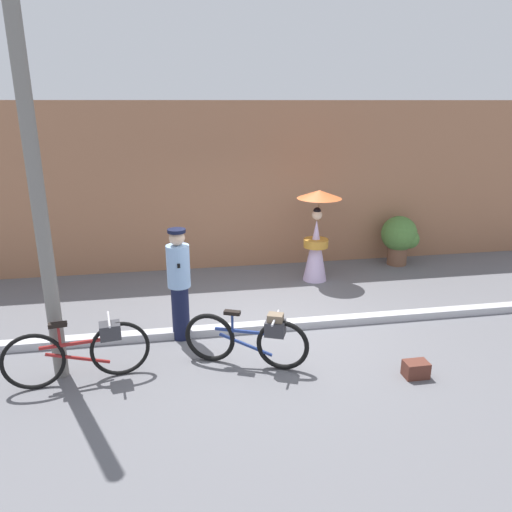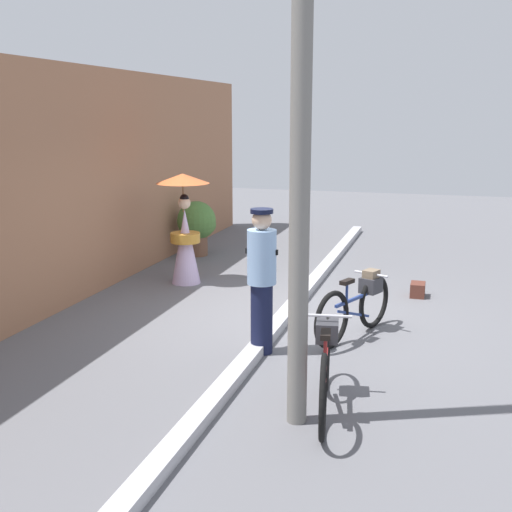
{
  "view_description": "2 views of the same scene",
  "coord_description": "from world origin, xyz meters",
  "px_view_note": "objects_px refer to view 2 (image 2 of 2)",
  "views": [
    {
      "loc": [
        -1.47,
        -6.87,
        3.46
      ],
      "look_at": [
        -0.15,
        0.68,
        1.02
      ],
      "focal_mm": 34.17,
      "sensor_mm": 36.0,
      "label": 1
    },
    {
      "loc": [
        -8.39,
        -2.06,
        2.77
      ],
      "look_at": [
        -0.2,
        0.4,
        0.88
      ],
      "focal_mm": 45.34,
      "sensor_mm": 36.0,
      "label": 2
    }
  ],
  "objects_px": {
    "bicycle_near_officer": "(357,304)",
    "potted_plant_by_door": "(198,224)",
    "person_with_parasol": "(185,227)",
    "bicycle_far_side": "(325,366)",
    "utility_pole": "(300,158)",
    "backpack_on_pavement": "(418,289)",
    "person_officer": "(262,277)"
  },
  "relations": [
    {
      "from": "person_officer",
      "to": "person_with_parasol",
      "type": "relative_size",
      "value": 0.94
    },
    {
      "from": "potted_plant_by_door",
      "to": "backpack_on_pavement",
      "type": "xyz_separation_m",
      "value": [
        -1.84,
        -4.38,
        -0.52
      ]
    },
    {
      "from": "person_officer",
      "to": "backpack_on_pavement",
      "type": "distance_m",
      "value": 3.51
    },
    {
      "from": "bicycle_near_officer",
      "to": "utility_pole",
      "type": "bearing_deg",
      "value": 175.6
    },
    {
      "from": "bicycle_near_officer",
      "to": "potted_plant_by_door",
      "type": "distance_m",
      "value": 5.41
    },
    {
      "from": "potted_plant_by_door",
      "to": "utility_pole",
      "type": "distance_m",
      "value": 7.54
    },
    {
      "from": "bicycle_far_side",
      "to": "person_officer",
      "type": "bearing_deg",
      "value": 38.34
    },
    {
      "from": "bicycle_near_officer",
      "to": "utility_pole",
      "type": "xyz_separation_m",
      "value": [
        -2.51,
        0.19,
        1.98
      ]
    },
    {
      "from": "bicycle_far_side",
      "to": "person_with_parasol",
      "type": "height_order",
      "value": "person_with_parasol"
    },
    {
      "from": "bicycle_far_side",
      "to": "utility_pole",
      "type": "height_order",
      "value": "utility_pole"
    },
    {
      "from": "potted_plant_by_door",
      "to": "bicycle_far_side",
      "type": "bearing_deg",
      "value": -148.57
    },
    {
      "from": "person_officer",
      "to": "potted_plant_by_door",
      "type": "relative_size",
      "value": 1.58
    },
    {
      "from": "bicycle_far_side",
      "to": "utility_pole",
      "type": "xyz_separation_m",
      "value": [
        -0.33,
        0.2,
        1.96
      ]
    },
    {
      "from": "person_with_parasol",
      "to": "utility_pole",
      "type": "xyz_separation_m",
      "value": [
        -4.34,
        -2.92,
        1.45
      ]
    },
    {
      "from": "bicycle_near_officer",
      "to": "backpack_on_pavement",
      "type": "bearing_deg",
      "value": -17.6
    },
    {
      "from": "bicycle_near_officer",
      "to": "bicycle_far_side",
      "type": "bearing_deg",
      "value": -179.88
    },
    {
      "from": "bicycle_far_side",
      "to": "person_with_parasol",
      "type": "distance_m",
      "value": 5.1
    },
    {
      "from": "potted_plant_by_door",
      "to": "backpack_on_pavement",
      "type": "distance_m",
      "value": 4.78
    },
    {
      "from": "bicycle_near_officer",
      "to": "bicycle_far_side",
      "type": "height_order",
      "value": "bicycle_far_side"
    },
    {
      "from": "bicycle_far_side",
      "to": "backpack_on_pavement",
      "type": "distance_m",
      "value": 4.32
    },
    {
      "from": "person_officer",
      "to": "person_with_parasol",
      "type": "height_order",
      "value": "person_with_parasol"
    },
    {
      "from": "bicycle_far_side",
      "to": "utility_pole",
      "type": "distance_m",
      "value": 2.0
    },
    {
      "from": "bicycle_near_officer",
      "to": "person_with_parasol",
      "type": "bearing_deg",
      "value": 59.48
    },
    {
      "from": "person_officer",
      "to": "utility_pole",
      "type": "xyz_separation_m",
      "value": [
        -1.6,
        -0.8,
        1.48
      ]
    },
    {
      "from": "utility_pole",
      "to": "bicycle_near_officer",
      "type": "bearing_deg",
      "value": -4.4
    },
    {
      "from": "backpack_on_pavement",
      "to": "utility_pole",
      "type": "relative_size",
      "value": 0.07
    },
    {
      "from": "potted_plant_by_door",
      "to": "utility_pole",
      "type": "bearing_deg",
      "value": -151.25
    },
    {
      "from": "person_with_parasol",
      "to": "backpack_on_pavement",
      "type": "relative_size",
      "value": 5.79
    },
    {
      "from": "bicycle_far_side",
      "to": "bicycle_near_officer",
      "type": "bearing_deg",
      "value": 0.12
    },
    {
      "from": "utility_pole",
      "to": "person_with_parasol",
      "type": "bearing_deg",
      "value": 33.91
    },
    {
      "from": "potted_plant_by_door",
      "to": "utility_pole",
      "type": "xyz_separation_m",
      "value": [
        -6.43,
        -3.53,
        1.77
      ]
    },
    {
      "from": "potted_plant_by_door",
      "to": "person_with_parasol",
      "type": "bearing_deg",
      "value": -163.76
    }
  ]
}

